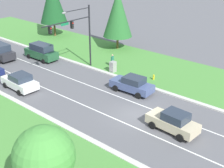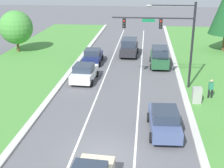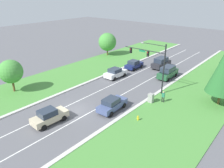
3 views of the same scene
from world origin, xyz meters
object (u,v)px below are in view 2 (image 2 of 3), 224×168
object	(u,v)px
navy_sedan	(93,56)
oak_near_left_tree	(16,27)
slate_blue_sedan	(164,120)
forest_suv	(159,57)
traffic_signal_mast	(169,32)
utility_cabinet	(197,96)
pedestrian	(211,88)
charcoal_suv	(129,47)
white_sedan	(84,73)

from	to	relation	value
navy_sedan	oak_near_left_tree	size ratio (longest dim) A/B	0.79
slate_blue_sedan	forest_suv	bearing A→B (deg)	86.19
traffic_signal_mast	navy_sedan	bearing A→B (deg)	138.51
utility_cabinet	oak_near_left_tree	bearing A→B (deg)	144.88
forest_suv	pedestrian	world-z (taller)	forest_suv
charcoal_suv	pedestrian	bearing A→B (deg)	-59.02
navy_sedan	traffic_signal_mast	bearing A→B (deg)	-42.58
utility_cabinet	pedestrian	world-z (taller)	pedestrian
traffic_signal_mast	navy_sedan	xyz separation A→B (m)	(-8.00, 7.07, -4.26)
slate_blue_sedan	oak_near_left_tree	bearing A→B (deg)	129.28
navy_sedan	utility_cabinet	xyz separation A→B (m)	(10.23, -10.62, -0.15)
slate_blue_sedan	utility_cabinet	xyz separation A→B (m)	(2.84, 5.08, -0.19)
white_sedan	oak_near_left_tree	bearing A→B (deg)	138.56
oak_near_left_tree	charcoal_suv	bearing A→B (deg)	-0.29
pedestrian	navy_sedan	bearing A→B (deg)	-45.55
traffic_signal_mast	oak_near_left_tree	bearing A→B (deg)	149.19
white_sedan	traffic_signal_mast	bearing A→B (deg)	-4.62
traffic_signal_mast	utility_cabinet	world-z (taller)	traffic_signal_mast
forest_suv	navy_sedan	world-z (taller)	forest_suv
traffic_signal_mast	navy_sedan	distance (m)	11.49
charcoal_suv	utility_cabinet	world-z (taller)	charcoal_suv
forest_suv	slate_blue_sedan	world-z (taller)	forest_suv
pedestrian	white_sedan	bearing A→B (deg)	-22.29
slate_blue_sedan	pedestrian	world-z (taller)	slate_blue_sedan
pedestrian	forest_suv	bearing A→B (deg)	-72.96
white_sedan	utility_cabinet	distance (m)	10.95
white_sedan	navy_sedan	size ratio (longest dim) A/B	1.05
navy_sedan	slate_blue_sedan	world-z (taller)	slate_blue_sedan
white_sedan	oak_near_left_tree	world-z (taller)	oak_near_left_tree
white_sedan	charcoal_suv	xyz separation A→B (m)	(3.76, 10.10, 0.23)
charcoal_suv	oak_near_left_tree	size ratio (longest dim) A/B	0.91
white_sedan	charcoal_suv	size ratio (longest dim) A/B	0.92
forest_suv	slate_blue_sedan	distance (m)	15.40
forest_suv	utility_cabinet	world-z (taller)	forest_suv
pedestrian	oak_near_left_tree	xyz separation A→B (m)	(-22.07, 13.44, 2.32)
traffic_signal_mast	oak_near_left_tree	distance (m)	21.68
traffic_signal_mast	forest_suv	distance (m)	7.88
slate_blue_sedan	utility_cabinet	bearing A→B (deg)	57.71
oak_near_left_tree	forest_suv	bearing A→B (deg)	-13.33
forest_suv	charcoal_suv	distance (m)	5.56
navy_sedan	pedestrian	distance (m)	14.89
slate_blue_sedan	charcoal_suv	size ratio (longest dim) A/B	0.96
white_sedan	pedestrian	xyz separation A→B (m)	(11.29, -3.27, 0.09)
oak_near_left_tree	navy_sedan	bearing A→B (deg)	-20.72
traffic_signal_mast	utility_cabinet	distance (m)	6.08
charcoal_suv	utility_cabinet	size ratio (longest dim) A/B	3.56
utility_cabinet	pedestrian	distance (m)	1.76
white_sedan	navy_sedan	bearing A→B (deg)	93.93
traffic_signal_mast	navy_sedan	size ratio (longest dim) A/B	1.80
white_sedan	utility_cabinet	bearing A→B (deg)	-22.03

